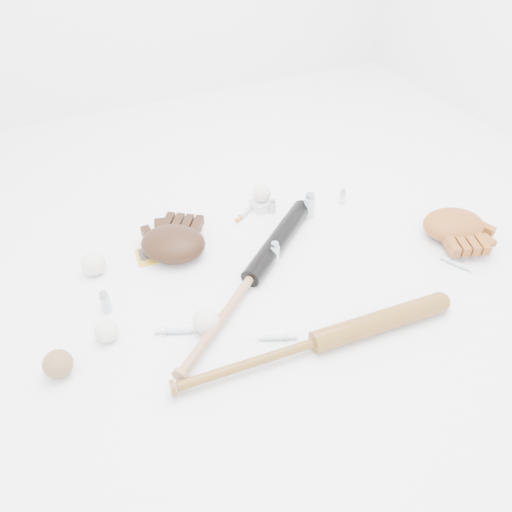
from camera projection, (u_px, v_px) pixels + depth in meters
name	position (u px, v px, depth m)	size (l,w,h in m)	color
bat_dark	(251.00, 277.00, 1.62)	(0.91, 0.07, 0.07)	black
bat_wood	(316.00, 342.00, 1.42)	(0.90, 0.07, 0.07)	brown
glove_dark	(173.00, 243.00, 1.73)	(0.27, 0.27, 0.10)	black
glove_tan	(454.00, 225.00, 1.81)	(0.26, 0.26, 0.10)	brown
trading_card	(147.00, 256.00, 1.75)	(0.07, 0.10, 0.01)	gold
pedestal	(262.00, 205.00, 1.96)	(0.07, 0.07, 0.04)	white
baseball_on_pedestal	(262.00, 193.00, 1.92)	(0.07, 0.07, 0.07)	silver
baseball_left	(106.00, 331.00, 1.45)	(0.07, 0.07, 0.07)	silver
baseball_upper	(93.00, 264.00, 1.66)	(0.08, 0.08, 0.08)	silver
baseball_mid	(206.00, 321.00, 1.47)	(0.08, 0.08, 0.08)	silver
baseball_aged	(58.00, 364.00, 1.35)	(0.08, 0.08, 0.08)	brown
syringe_0	(179.00, 331.00, 1.48)	(0.17, 0.03, 0.02)	#ADBCC6
syringe_1	(275.00, 337.00, 1.46)	(0.16, 0.03, 0.02)	#ADBCC6
syringe_2	(245.00, 213.00, 1.94)	(0.14, 0.02, 0.02)	#ADBCC6
syringe_3	(459.00, 265.00, 1.71)	(0.15, 0.03, 0.02)	#ADBCC6
vial_0	(342.00, 197.00, 1.98)	(0.02, 0.02, 0.06)	silver
vial_1	(273.00, 206.00, 1.93)	(0.02, 0.02, 0.06)	silver
vial_2	(275.00, 252.00, 1.71)	(0.03, 0.03, 0.08)	silver
vial_3	(309.00, 205.00, 1.90)	(0.04, 0.04, 0.10)	silver
vial_4	(106.00, 302.00, 1.53)	(0.03, 0.03, 0.08)	silver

